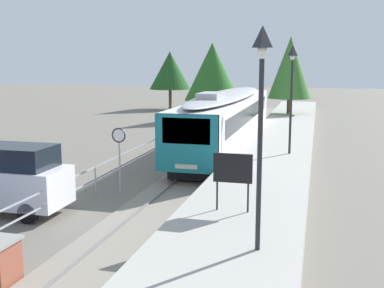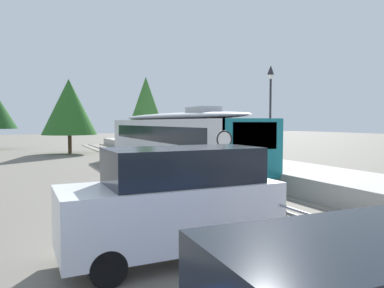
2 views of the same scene
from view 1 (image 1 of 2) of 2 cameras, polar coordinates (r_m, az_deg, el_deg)
name	(u,v)px [view 1 (image 1 of 2)]	position (r m, az deg, el deg)	size (l,w,h in m)	color
ground_plane	(174,152)	(29.15, -2.21, -1.00)	(160.00, 160.00, 0.00)	#6B665B
track_rails	(222,154)	(28.42, 3.59, -1.22)	(3.20, 60.00, 0.14)	gray
commuter_train	(227,116)	(29.63, 4.22, 3.35)	(2.82, 19.29, 3.74)	silver
station_platform	(277,150)	(27.91, 10.15, -0.69)	(3.90, 60.00, 0.90)	#A8A59E
platform_lamp_near_end	(261,97)	(11.20, 8.26, 5.56)	(0.34, 0.34, 5.35)	#232328
platform_lamp_mid_platform	(292,79)	(24.05, 11.86, 7.62)	(0.34, 0.34, 5.35)	#232328
platform_notice_board	(233,170)	(14.55, 4.90, -3.14)	(1.20, 0.08, 1.80)	#232328
speed_limit_sign	(119,144)	(19.66, -8.73, -0.04)	(0.61, 0.10, 2.81)	#9EA0A5
carpark_fence	(95,174)	(19.95, -11.49, -3.54)	(0.06, 36.06, 1.25)	#9EA0A5
parked_van_white	(3,178)	(18.59, -21.71, -3.80)	(4.92, 2.00, 2.51)	white
tree_behind_carpark	(170,70)	(56.56, -2.65, 8.78)	(4.85, 4.85, 6.71)	brown
tree_behind_station_far	(212,72)	(45.87, 2.43, 8.63)	(5.27, 5.27, 7.28)	brown
tree_distant_left	(290,68)	(43.41, 11.65, 8.93)	(3.79, 3.79, 7.70)	brown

